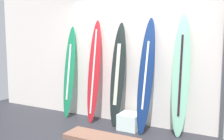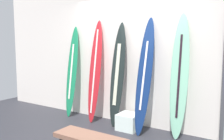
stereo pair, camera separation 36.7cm
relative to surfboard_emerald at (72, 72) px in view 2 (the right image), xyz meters
name	(u,v)px [view 2 (the right image)]	position (x,y,z in m)	size (l,w,h in m)	color
wall_back	(133,54)	(1.34, 0.31, 0.43)	(7.20, 0.20, 2.80)	silver
surfboard_emerald	(72,72)	(0.00, 0.00, 0.00)	(0.27, 0.37, 1.98)	#197D50
surfboard_crimson	(95,72)	(0.65, -0.02, 0.05)	(0.28, 0.41, 2.08)	red
surfboard_charcoal	(118,74)	(1.18, -0.01, 0.03)	(0.31, 0.38, 2.01)	black
surfboard_navy	(145,75)	(1.78, -0.08, 0.06)	(0.28, 0.52, 2.07)	navy
surfboard_seafoam	(179,77)	(2.37, 0.03, 0.07)	(0.31, 0.34, 2.11)	#89CFAB
display_block_left	(128,122)	(1.48, -0.11, -0.82)	(0.38, 0.38, 0.30)	white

